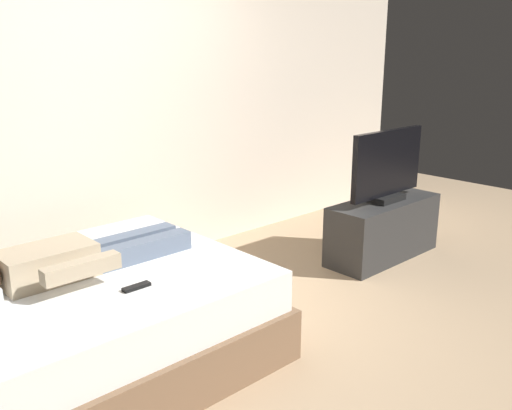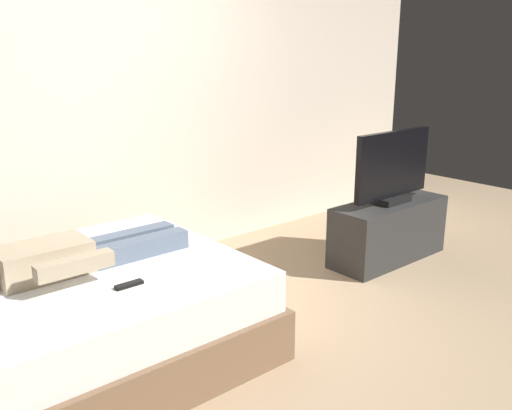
{
  "view_description": "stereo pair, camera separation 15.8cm",
  "coord_description": "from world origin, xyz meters",
  "px_view_note": "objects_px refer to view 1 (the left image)",
  "views": [
    {
      "loc": [
        -2.0,
        -2.29,
        1.73
      ],
      "look_at": [
        0.49,
        0.4,
        0.69
      ],
      "focal_mm": 38.98,
      "sensor_mm": 36.0,
      "label": 1
    },
    {
      "loc": [
        -1.89,
        -2.39,
        1.73
      ],
      "look_at": [
        0.49,
        0.4,
        0.69
      ],
      "focal_mm": 38.98,
      "sensor_mm": 36.0,
      "label": 2
    }
  ],
  "objects_px": {
    "bed": "(78,325)",
    "remote": "(137,287)",
    "tv_stand": "(383,229)",
    "tv": "(387,167)",
    "person": "(72,260)"
  },
  "relations": [
    {
      "from": "bed",
      "to": "remote",
      "type": "xyz_separation_m",
      "value": [
        0.18,
        -0.35,
        0.29
      ]
    },
    {
      "from": "remote",
      "to": "tv_stand",
      "type": "xyz_separation_m",
      "value": [
        2.49,
        0.2,
        -0.3
      ]
    },
    {
      "from": "bed",
      "to": "tv",
      "type": "xyz_separation_m",
      "value": [
        2.67,
        -0.14,
        0.52
      ]
    },
    {
      "from": "bed",
      "to": "person",
      "type": "height_order",
      "value": "person"
    },
    {
      "from": "tv_stand",
      "to": "remote",
      "type": "bearing_deg",
      "value": -175.37
    },
    {
      "from": "remote",
      "to": "tv",
      "type": "bearing_deg",
      "value": 4.63
    },
    {
      "from": "person",
      "to": "tv_stand",
      "type": "distance_m",
      "value": 2.68
    },
    {
      "from": "remote",
      "to": "tv",
      "type": "distance_m",
      "value": 2.51
    },
    {
      "from": "tv",
      "to": "tv_stand",
      "type": "bearing_deg",
      "value": 0.0
    },
    {
      "from": "remote",
      "to": "tv_stand",
      "type": "height_order",
      "value": "remote"
    },
    {
      "from": "tv_stand",
      "to": "tv",
      "type": "xyz_separation_m",
      "value": [
        0.0,
        0.0,
        0.53
      ]
    },
    {
      "from": "tv",
      "to": "person",
      "type": "bearing_deg",
      "value": 175.61
    },
    {
      "from": "remote",
      "to": "person",
      "type": "bearing_deg",
      "value": 110.47
    },
    {
      "from": "remote",
      "to": "bed",
      "type": "bearing_deg",
      "value": 117.53
    },
    {
      "from": "tv_stand",
      "to": "tv",
      "type": "relative_size",
      "value": 1.25
    }
  ]
}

